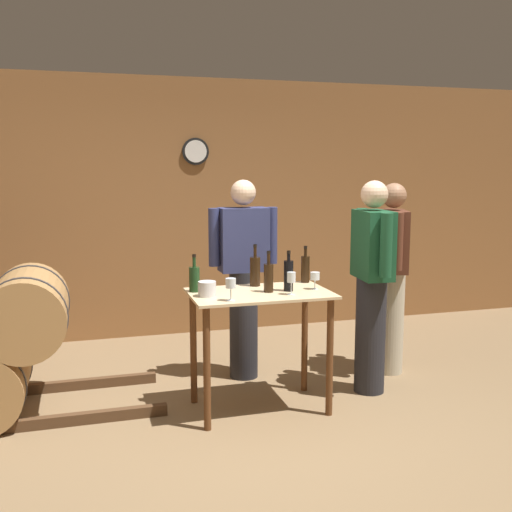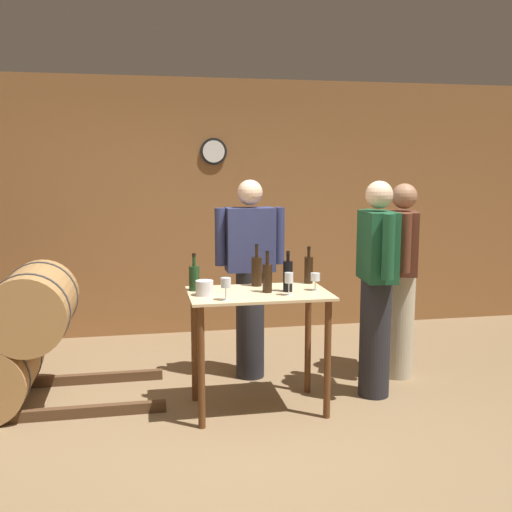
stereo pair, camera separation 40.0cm
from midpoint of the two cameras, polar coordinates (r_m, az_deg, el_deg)
The scene contains 15 objects.
ground_plane at distance 4.19m, azimuth -1.96°, elevation -16.76°, with size 14.00×14.00×0.00m, color brown.
back_wall at distance 6.42m, azimuth -7.93°, elevation 4.54°, with size 8.40×0.08×2.70m.
tasting_table at distance 4.38m, azimuth -2.26°, elevation -5.90°, with size 1.02×0.63×0.89m.
wine_bottle_far_left at distance 4.38m, azimuth -8.50°, elevation -2.13°, with size 0.08×0.08×0.27m.
wine_bottle_left at distance 4.54m, azimuth -2.61°, elevation -1.41°, with size 0.08×0.08×0.32m.
wine_bottle_center at distance 4.32m, azimuth -1.44°, elevation -2.00°, with size 0.07×0.07×0.30m.
wine_bottle_right at distance 4.35m, azimuth 0.50°, elevation -1.82°, with size 0.07×0.07×0.30m.
wine_bottle_far_right at distance 4.68m, azimuth 2.29°, elevation -1.18°, with size 0.07×0.07×0.29m.
wine_glass_near_left at distance 4.05m, azimuth -5.25°, elevation -2.70°, with size 0.07×0.07×0.16m.
wine_glass_near_center at distance 4.22m, azimuth 0.69°, elevation -2.15°, with size 0.06×0.06×0.16m.
wine_glass_near_right at distance 4.42m, azimuth 3.07°, elevation -2.00°, with size 0.07×0.07×0.13m.
ice_bucket at distance 4.22m, azimuth -7.40°, elevation -3.15°, with size 0.13×0.13×0.11m.
person_host at distance 5.02m, azimuth -3.48°, elevation -1.80°, with size 0.59×0.24×1.68m.
person_visitor_with_scarf at distance 5.22m, azimuth 10.65°, elevation -1.73°, with size 0.34×0.56×1.65m.
person_visitor_bearded at distance 4.73m, azimuth 8.62°, elevation -2.52°, with size 0.25×0.59×1.68m.
Camera 1 is at (-1.12, -3.63, 1.79)m, focal length 42.00 mm.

